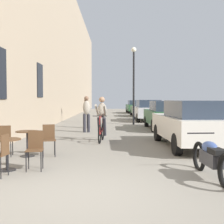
{
  "coord_description": "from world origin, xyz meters",
  "views": [
    {
      "loc": [
        0.47,
        -4.95,
        1.62
      ],
      "look_at": [
        0.39,
        11.35,
        0.9
      ],
      "focal_mm": 47.02,
      "sensor_mm": 36.0,
      "label": 1
    }
  ],
  "objects_px": {
    "cafe_table_near": "(8,148)",
    "pedestrian_mid": "(88,111)",
    "parked_car_nearest": "(193,123)",
    "parked_car_third": "(149,110)",
    "parked_car_second": "(167,115)",
    "parked_car_fourth": "(142,108)",
    "cafe_chair_mid_toward_street": "(7,138)",
    "cafe_chair_mid_toward_wall": "(50,138)",
    "cafe_chair_near_toward_wall": "(2,152)",
    "pedestrian_near": "(88,112)",
    "parked_car_fifth": "(136,106)",
    "cafe_table_mid": "(29,138)",
    "cyclist_on_bicycle": "(103,120)",
    "cafe_chair_near_toward_street": "(36,147)",
    "parked_motorcycle": "(213,159)",
    "street_lamp": "(135,76)"
  },
  "relations": [
    {
      "from": "cafe_chair_mid_toward_wall",
      "to": "pedestrian_near",
      "type": "xyz_separation_m",
      "value": [
        0.56,
        5.95,
        0.48
      ]
    },
    {
      "from": "cafe_chair_near_toward_wall",
      "to": "cyclist_on_bicycle",
      "type": "relative_size",
      "value": 0.51
    },
    {
      "from": "parked_car_fourth",
      "to": "parked_car_fifth",
      "type": "xyz_separation_m",
      "value": [
        -0.12,
        6.25,
        0.02
      ]
    },
    {
      "from": "cafe_chair_mid_toward_street",
      "to": "parked_car_second",
      "type": "height_order",
      "value": "parked_car_second"
    },
    {
      "from": "parked_car_second",
      "to": "parked_car_fifth",
      "type": "xyz_separation_m",
      "value": [
        -0.23,
        18.19,
        -0.02
      ]
    },
    {
      "from": "cafe_chair_mid_toward_street",
      "to": "parked_car_fifth",
      "type": "bearing_deg",
      "value": 77.68
    },
    {
      "from": "cafe_chair_mid_toward_street",
      "to": "cafe_chair_mid_toward_wall",
      "type": "distance_m",
      "value": 1.2
    },
    {
      "from": "parked_car_fourth",
      "to": "parked_car_fifth",
      "type": "bearing_deg",
      "value": 91.12
    },
    {
      "from": "cafe_chair_mid_toward_wall",
      "to": "cafe_chair_near_toward_wall",
      "type": "bearing_deg",
      "value": -102.67
    },
    {
      "from": "parked_car_fourth",
      "to": "cafe_table_near",
      "type": "bearing_deg",
      "value": -103.73
    },
    {
      "from": "cafe_table_near",
      "to": "cyclist_on_bicycle",
      "type": "bearing_deg",
      "value": 66.99
    },
    {
      "from": "cafe_chair_near_toward_wall",
      "to": "parked_motorcycle",
      "type": "distance_m",
      "value": 4.36
    },
    {
      "from": "cyclist_on_bicycle",
      "to": "pedestrian_near",
      "type": "bearing_deg",
      "value": 105.84
    },
    {
      "from": "pedestrian_near",
      "to": "parked_car_fourth",
      "type": "relative_size",
      "value": 0.42
    },
    {
      "from": "cafe_table_mid",
      "to": "cafe_chair_mid_toward_street",
      "type": "bearing_deg",
      "value": -172.84
    },
    {
      "from": "cafe_table_near",
      "to": "cafe_chair_near_toward_wall",
      "type": "xyz_separation_m",
      "value": [
        0.08,
        -0.57,
        -0.0
      ]
    },
    {
      "from": "cafe_chair_near_toward_street",
      "to": "cafe_chair_mid_toward_wall",
      "type": "height_order",
      "value": "same"
    },
    {
      "from": "parked_car_third",
      "to": "parked_car_fourth",
      "type": "distance_m",
      "value": 5.9
    },
    {
      "from": "cafe_chair_near_toward_street",
      "to": "parked_motorcycle",
      "type": "xyz_separation_m",
      "value": [
        3.81,
        -0.73,
        -0.11
      ]
    },
    {
      "from": "pedestrian_mid",
      "to": "parked_motorcycle",
      "type": "xyz_separation_m",
      "value": [
        3.49,
        -10.49,
        -0.53
      ]
    },
    {
      "from": "parked_car_nearest",
      "to": "parked_car_third",
      "type": "height_order",
      "value": "parked_car_nearest"
    },
    {
      "from": "cafe_table_mid",
      "to": "parked_motorcycle",
      "type": "bearing_deg",
      "value": -27.31
    },
    {
      "from": "parked_car_second",
      "to": "parked_car_fifth",
      "type": "height_order",
      "value": "parked_car_second"
    },
    {
      "from": "parked_car_nearest",
      "to": "parked_car_fifth",
      "type": "distance_m",
      "value": 24.1
    },
    {
      "from": "cafe_chair_near_toward_street",
      "to": "parked_motorcycle",
      "type": "height_order",
      "value": "cafe_chair_near_toward_street"
    },
    {
      "from": "cafe_table_near",
      "to": "cafe_chair_near_toward_street",
      "type": "bearing_deg",
      "value": 6.91
    },
    {
      "from": "cafe_table_mid",
      "to": "parked_car_nearest",
      "type": "xyz_separation_m",
      "value": [
        5.06,
        1.53,
        0.3
      ]
    },
    {
      "from": "cyclist_on_bicycle",
      "to": "parked_car_second",
      "type": "xyz_separation_m",
      "value": [
        3.25,
        4.39,
        -0.02
      ]
    },
    {
      "from": "parked_car_nearest",
      "to": "parked_motorcycle",
      "type": "height_order",
      "value": "parked_car_nearest"
    },
    {
      "from": "cafe_table_mid",
      "to": "parked_car_fourth",
      "type": "bearing_deg",
      "value": 75.14
    },
    {
      "from": "pedestrian_mid",
      "to": "cyclist_on_bicycle",
      "type": "bearing_deg",
      "value": -78.45
    },
    {
      "from": "cafe_table_near",
      "to": "pedestrian_near",
      "type": "height_order",
      "value": "pedestrian_near"
    },
    {
      "from": "parked_car_second",
      "to": "parked_car_fourth",
      "type": "bearing_deg",
      "value": 90.53
    },
    {
      "from": "cafe_table_near",
      "to": "pedestrian_mid",
      "type": "xyz_separation_m",
      "value": [
        0.94,
        9.83,
        0.41
      ]
    },
    {
      "from": "parked_car_nearest",
      "to": "parked_car_third",
      "type": "distance_m",
      "value": 11.95
    },
    {
      "from": "parked_car_third",
      "to": "cafe_chair_mid_toward_street",
      "type": "bearing_deg",
      "value": -112.51
    },
    {
      "from": "cafe_table_near",
      "to": "parked_car_fourth",
      "type": "bearing_deg",
      "value": 76.27
    },
    {
      "from": "cafe_table_near",
      "to": "parked_car_third",
      "type": "relative_size",
      "value": 0.16
    },
    {
      "from": "cyclist_on_bicycle",
      "to": "cafe_chair_near_toward_wall",
      "type": "bearing_deg",
      "value": -110.03
    },
    {
      "from": "parked_car_third",
      "to": "parked_car_fourth",
      "type": "bearing_deg",
      "value": 88.84
    },
    {
      "from": "pedestrian_near",
      "to": "parked_car_third",
      "type": "distance_m",
      "value": 8.4
    },
    {
      "from": "pedestrian_near",
      "to": "street_lamp",
      "type": "distance_m",
      "value": 5.52
    },
    {
      "from": "pedestrian_mid",
      "to": "cafe_chair_mid_toward_street",
      "type": "bearing_deg",
      "value": -100.56
    },
    {
      "from": "cafe_table_near",
      "to": "cafe_chair_mid_toward_wall",
      "type": "bearing_deg",
      "value": 71.05
    },
    {
      "from": "cafe_chair_mid_toward_street",
      "to": "parked_car_fourth",
      "type": "xyz_separation_m",
      "value": [
        5.74,
        19.45,
        0.24
      ]
    },
    {
      "from": "parked_car_second",
      "to": "parked_car_third",
      "type": "height_order",
      "value": "parked_car_third"
    },
    {
      "from": "cafe_table_near",
      "to": "cafe_chair_mid_toward_street",
      "type": "relative_size",
      "value": 0.81
    },
    {
      "from": "cafe_chair_near_toward_street",
      "to": "parked_car_nearest",
      "type": "height_order",
      "value": "parked_car_nearest"
    },
    {
      "from": "pedestrian_near",
      "to": "parked_car_fourth",
      "type": "distance_m",
      "value": 13.93
    },
    {
      "from": "pedestrian_mid",
      "to": "cafe_chair_near_toward_wall",
      "type": "bearing_deg",
      "value": -94.74
    }
  ]
}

